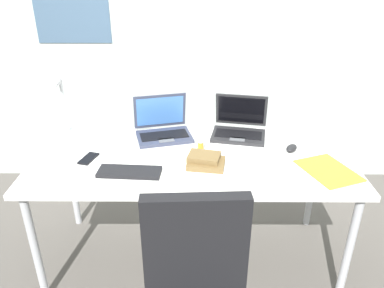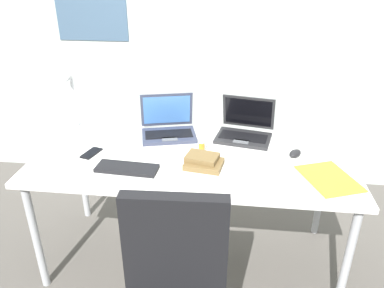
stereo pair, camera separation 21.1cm
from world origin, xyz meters
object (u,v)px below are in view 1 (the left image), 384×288
(desk_lamp, at_px, (62,107))
(book_stack, at_px, (205,161))
(pill_bottle, at_px, (201,146))
(paper_folder_near_lamp, at_px, (328,170))
(laptop_back_right, at_px, (239,128))
(cell_phone, at_px, (89,158))
(computer_mouse, at_px, (292,148))
(external_keyboard, at_px, (129,172))
(laptop_mid_desk, at_px, (163,129))

(desk_lamp, height_order, book_stack, desk_lamp)
(pill_bottle, height_order, paper_folder_near_lamp, pill_bottle)
(laptop_back_right, relative_size, book_stack, 1.73)
(pill_bottle, distance_m, paper_folder_near_lamp, 0.71)
(cell_phone, bearing_deg, computer_mouse, 21.38)
(laptop_back_right, xyz_separation_m, external_keyboard, (-0.63, -0.49, -0.04))
(external_keyboard, relative_size, book_stack, 1.50)
(laptop_mid_desk, xyz_separation_m, external_keyboard, (-0.14, -0.47, -0.04))
(computer_mouse, bearing_deg, cell_phone, -141.53)
(laptop_mid_desk, xyz_separation_m, cell_phone, (-0.40, -0.32, -0.04))
(pill_bottle, bearing_deg, laptop_mid_desk, 136.53)
(desk_lamp, distance_m, book_stack, 0.97)
(laptop_mid_desk, xyz_separation_m, laptop_back_right, (0.48, 0.02, -0.00))
(external_keyboard, relative_size, paper_folder_near_lamp, 1.06)
(laptop_mid_desk, height_order, laptop_back_right, laptop_mid_desk)
(external_keyboard, relative_size, computer_mouse, 3.44)
(pill_bottle, distance_m, book_stack, 0.16)
(pill_bottle, bearing_deg, external_keyboard, -146.72)
(cell_phone, bearing_deg, pill_bottle, 24.23)
(laptop_back_right, distance_m, pill_bottle, 0.35)
(external_keyboard, bearing_deg, pill_bottle, 37.06)
(external_keyboard, relative_size, cell_phone, 2.43)
(computer_mouse, height_order, book_stack, book_stack)
(paper_folder_near_lamp, bearing_deg, external_keyboard, -178.31)
(laptop_mid_desk, bearing_deg, cell_phone, -141.51)
(external_keyboard, bearing_deg, cell_phone, 152.58)
(computer_mouse, relative_size, pill_bottle, 1.22)
(computer_mouse, height_order, cell_phone, computer_mouse)
(laptop_mid_desk, xyz_separation_m, book_stack, (0.26, -0.38, -0.02))
(cell_phone, relative_size, pill_bottle, 1.72)
(laptop_mid_desk, height_order, external_keyboard, laptop_mid_desk)
(computer_mouse, bearing_deg, laptop_mid_desk, -161.80)
(desk_lamp, height_order, paper_folder_near_lamp, desk_lamp)
(laptop_mid_desk, bearing_deg, paper_folder_near_lamp, -25.69)
(pill_bottle, bearing_deg, cell_phone, -171.63)
(computer_mouse, bearing_deg, book_stack, -127.89)
(laptop_mid_desk, height_order, pill_bottle, laptop_mid_desk)
(external_keyboard, xyz_separation_m, pill_bottle, (0.38, 0.25, 0.03))
(laptop_back_right, distance_m, cell_phone, 0.94)
(laptop_back_right, relative_size, external_keyboard, 1.15)
(laptop_mid_desk, distance_m, laptop_back_right, 0.48)
(laptop_mid_desk, distance_m, external_keyboard, 0.49)
(paper_folder_near_lamp, bearing_deg, cell_phone, 174.62)
(paper_folder_near_lamp, bearing_deg, laptop_back_right, 132.92)
(book_stack, bearing_deg, paper_folder_near_lamp, -5.10)
(book_stack, bearing_deg, laptop_back_right, 60.61)
(desk_lamp, relative_size, laptop_back_right, 1.06)
(desk_lamp, relative_size, computer_mouse, 4.17)
(desk_lamp, distance_m, computer_mouse, 1.41)
(cell_phone, xyz_separation_m, pill_bottle, (0.63, 0.09, 0.04))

